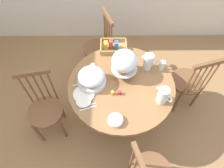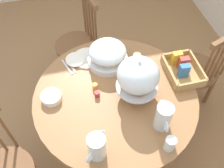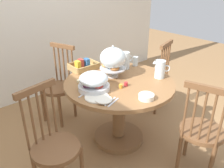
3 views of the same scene
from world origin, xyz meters
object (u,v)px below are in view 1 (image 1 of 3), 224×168
Objects in this scene: windsor_chair_facing_door at (45,110)px; drinking_glass at (162,65)px; cereal_basket at (113,47)px; butter_dish at (93,65)px; windsor_chair_by_cabinet at (99,48)px; orange_juice_pitcher at (148,62)px; milk_pitcher at (163,96)px; cereal_bowl at (115,120)px; windsor_chair_near_window at (187,83)px; china_plate_large at (84,94)px; dining_table at (121,95)px; pastry_stand_with_dome at (125,62)px; fruit_platter_covered at (92,78)px; china_plate_small at (84,101)px.

drinking_glass is at bearing 15.24° from windsor_chair_facing_door.
cereal_basket is 5.27× the size of butter_dish.
windsor_chair_by_cabinet reaches higher than orange_juice_pitcher.
milk_pitcher reaches higher than cereal_bowl.
milk_pitcher is at bearing -2.87° from windsor_chair_facing_door.
windsor_chair_facing_door is at bearing -162.24° from orange_juice_pitcher.
windsor_chair_near_window is 4.43× the size of china_plate_large.
drinking_glass is (-0.39, -0.01, 0.34)m from windsor_chair_near_window.
dining_table is 18.95× the size of butter_dish.
windsor_chair_by_cabinet is 8.86× the size of drinking_glass.
pastry_stand_with_dome is 1.09× the size of cereal_basket.
butter_dish is at bearing -130.32° from cereal_basket.
butter_dish is (-0.04, -0.57, 0.30)m from windsor_chair_by_cabinet.
pastry_stand_with_dome reaches higher than milk_pitcher.
windsor_chair_near_window is 1.27m from windsor_chair_by_cabinet.
windsor_chair_near_window is 1.00× the size of windsor_chair_facing_door.
fruit_platter_covered reaches higher than china_plate_large.
fruit_platter_covered is (0.55, 0.17, 0.37)m from windsor_chair_facing_door.
china_plate_large is 0.39m from butter_dish.
china_plate_small and butter_dish have the same top height.
china_plate_large is at bearing -100.49° from butter_dish.
china_plate_small is 1.36× the size of drinking_glass.
butter_dish reaches higher than china_plate_large.
fruit_platter_covered is at bearing -165.92° from drinking_glass.
windsor_chair_facing_door reaches higher than dining_table.
windsor_chair_facing_door reaches higher than china_plate_large.
cereal_bowl is (-0.91, -0.65, 0.31)m from windsor_chair_near_window.
china_plate_large is at bearing 92.62° from china_plate_small.
pastry_stand_with_dome is at bearing -18.30° from butter_dish.
orange_juice_pitcher reaches higher than cereal_bowl.
windsor_chair_by_cabinet is at bearing 122.64° from milk_pitcher.
windsor_chair_facing_door is at bearing -167.87° from windsor_chair_near_window.
windsor_chair_facing_door reaches higher than cereal_bowl.
china_plate_small reaches higher than dining_table.
pastry_stand_with_dome is 3.13× the size of drinking_glass.
pastry_stand_with_dome is 0.57m from china_plate_small.
orange_juice_pitcher is 1.03× the size of milk_pitcher.
pastry_stand_with_dome reaches higher than windsor_chair_near_window.
drinking_glass is (0.16, -0.01, -0.03)m from orange_juice_pitcher.
dining_table is at bearing 151.69° from milk_pitcher.
pastry_stand_with_dome is at bearing -66.11° from windsor_chair_by_cabinet.
fruit_platter_covered is 0.79m from drinking_glass.
windsor_chair_by_cabinet is at bearing 85.64° from butter_dish.
windsor_chair_by_cabinet is at bearing 108.40° from dining_table.
drinking_glass is (0.42, 0.07, -0.14)m from pastry_stand_with_dome.
fruit_platter_covered is at bearing 16.83° from windsor_chair_facing_door.
cereal_basket is at bearing 65.20° from china_plate_large.
windsor_chair_near_window is at bearing 9.84° from fruit_platter_covered.
fruit_platter_covered is 1.52× the size of orange_juice_pitcher.
china_plate_large is at bearing -164.30° from windsor_chair_near_window.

